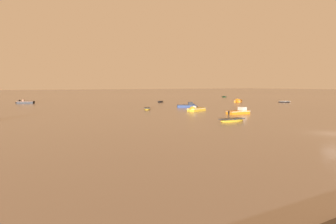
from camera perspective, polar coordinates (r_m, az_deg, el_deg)
ground_plane at (r=42.14m, az=28.35°, el=-3.57°), size 800.00×800.00×0.00m
motorboat_moored_0 at (r=64.53m, az=13.34°, el=-0.06°), size 5.67×2.24×2.10m
rowboat_moored_0 at (r=105.41m, az=-1.41°, el=1.88°), size 3.69×3.43×0.59m
motorboat_moored_1 at (r=81.50m, az=3.95°, el=1.08°), size 5.66×4.41×2.08m
motorboat_moored_3 at (r=69.28m, az=4.90°, el=0.34°), size 5.85×3.62×1.90m
motorboat_moored_4 at (r=109.28m, az=12.75°, el=1.94°), size 6.13×5.40×2.10m
rowboat_moored_1 at (r=50.35m, az=11.69°, el=-1.55°), size 4.74×1.68×0.75m
rowboat_moored_3 at (r=74.19m, az=-3.85°, el=0.59°), size 3.21×4.36×0.66m
motorboat_moored_5 at (r=108.85m, az=-25.16°, el=1.57°), size 6.08×4.23×1.98m
rowboat_moored_4 at (r=152.79m, az=10.29°, el=2.77°), size 2.99×4.71×0.70m
rowboat_moored_6 at (r=111.97m, az=20.63°, el=1.76°), size 4.39×3.10×0.66m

